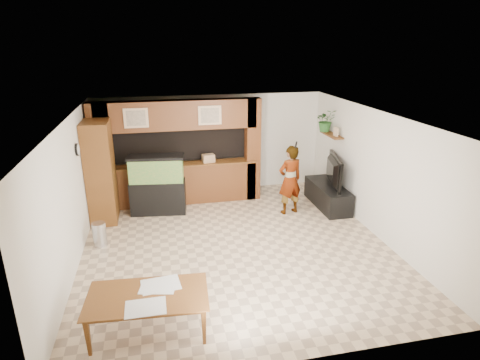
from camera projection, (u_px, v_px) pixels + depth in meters
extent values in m
plane|color=#C8AD8B|center=(235.00, 244.00, 8.17)|extent=(6.50, 6.50, 0.00)
plane|color=white|center=(235.00, 117.00, 7.31)|extent=(6.50, 6.50, 0.00)
plane|color=silver|center=(211.00, 144.00, 10.74)|extent=(6.00, 0.00, 6.00)
plane|color=silver|center=(71.00, 196.00, 7.14)|extent=(0.00, 6.50, 6.50)
plane|color=silver|center=(376.00, 174.00, 8.34)|extent=(0.00, 6.50, 6.50)
cube|color=brown|center=(181.00, 184.00, 10.09)|extent=(3.80, 0.35, 1.00)
cube|color=brown|center=(180.00, 165.00, 9.91)|extent=(3.80, 0.43, 0.04)
cube|color=brown|center=(177.00, 115.00, 9.51)|extent=(3.80, 0.35, 0.70)
cube|color=brown|center=(103.00, 158.00, 9.46)|extent=(0.50, 0.35, 2.60)
cube|color=brown|center=(253.00, 149.00, 10.19)|extent=(0.35, 0.35, 2.60)
cube|color=black|center=(178.00, 142.00, 10.28)|extent=(4.20, 0.45, 0.85)
cube|color=tan|center=(136.00, 118.00, 9.14)|extent=(0.55, 0.03, 0.45)
cube|color=tan|center=(136.00, 118.00, 9.12)|extent=(0.43, 0.01, 0.35)
cube|color=tan|center=(210.00, 115.00, 9.48)|extent=(0.55, 0.03, 0.45)
cube|color=tan|center=(210.00, 115.00, 9.46)|extent=(0.43, 0.01, 0.35)
cylinder|color=black|center=(77.00, 150.00, 7.87)|extent=(0.04, 0.25, 0.25)
cylinder|color=white|center=(78.00, 149.00, 7.88)|extent=(0.01, 0.21, 0.21)
cube|color=brown|center=(332.00, 135.00, 9.97)|extent=(0.25, 0.90, 0.04)
cube|color=brown|center=(101.00, 172.00, 8.95)|extent=(0.57, 0.94, 2.29)
cylinder|color=#B2B2B7|center=(100.00, 234.00, 8.04)|extent=(0.27, 0.27, 0.49)
cube|color=black|center=(158.00, 197.00, 9.54)|extent=(1.28, 0.48, 0.80)
cube|color=#307A30|center=(156.00, 170.00, 9.32)|extent=(1.23, 0.45, 0.55)
cube|color=black|center=(155.00, 157.00, 9.22)|extent=(1.28, 0.48, 0.06)
cube|color=black|center=(328.00, 195.00, 9.97)|extent=(0.60, 1.65, 0.55)
imported|color=black|center=(330.00, 171.00, 9.76)|extent=(0.46, 1.29, 0.74)
cube|color=tan|center=(336.00, 132.00, 9.72)|extent=(0.06, 0.17, 0.22)
imported|color=#275D25|center=(326.00, 120.00, 10.17)|extent=(0.55, 0.49, 0.57)
imported|color=tan|center=(290.00, 180.00, 9.40)|extent=(0.68, 0.52, 1.66)
cylinder|color=black|center=(296.00, 145.00, 8.97)|extent=(0.04, 0.11, 0.17)
imported|color=brown|center=(149.00, 314.00, 5.63)|extent=(1.74, 1.05, 0.59)
cube|color=silver|center=(161.00, 285.00, 5.80)|extent=(0.59, 0.46, 0.01)
cube|color=silver|center=(146.00, 307.00, 5.30)|extent=(0.54, 0.39, 0.01)
cube|color=silver|center=(158.00, 287.00, 5.75)|extent=(0.56, 0.46, 0.01)
cube|color=#9E7955|center=(208.00, 158.00, 10.02)|extent=(0.33, 0.25, 0.20)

